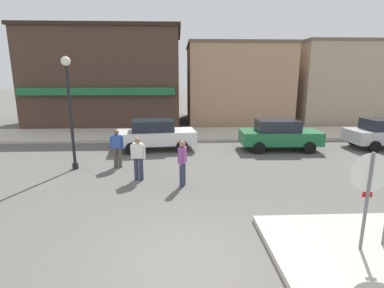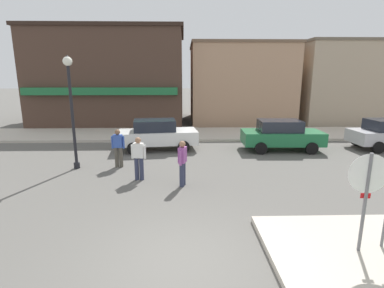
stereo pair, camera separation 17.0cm
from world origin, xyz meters
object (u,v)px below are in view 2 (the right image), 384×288
at_px(parked_car_nearest, 157,134).
at_px(pedestrian_kerb_side, 182,162).
at_px(stop_sign, 367,190).
at_px(pedestrian_crossing_near, 139,157).
at_px(lamp_post, 71,97).
at_px(pedestrian_crossing_far, 118,147).
at_px(parked_car_second, 281,135).

distance_m(parked_car_nearest, pedestrian_kerb_side, 5.42).
relative_size(stop_sign, pedestrian_crossing_near, 1.43).
distance_m(lamp_post, pedestrian_crossing_near, 3.80).
height_order(parked_car_nearest, pedestrian_crossing_far, pedestrian_crossing_far).
bearing_deg(stop_sign, parked_car_second, 82.22).
bearing_deg(pedestrian_crossing_near, stop_sign, -42.70).
distance_m(pedestrian_crossing_near, pedestrian_crossing_far, 1.93).
bearing_deg(parked_car_nearest, pedestrian_crossing_far, -114.38).
xyz_separation_m(parked_car_second, pedestrian_crossing_far, (-7.72, -2.68, 0.06)).
bearing_deg(parked_car_nearest, pedestrian_crossing_near, -93.42).
xyz_separation_m(stop_sign, parked_car_second, (1.26, 9.24, -0.71)).
bearing_deg(pedestrian_crossing_far, pedestrian_crossing_near, -55.93).
bearing_deg(pedestrian_crossing_near, pedestrian_crossing_far, 124.07).
distance_m(parked_car_second, pedestrian_crossing_far, 8.17).
relative_size(lamp_post, parked_car_nearest, 1.09).
relative_size(stop_sign, pedestrian_crossing_far, 1.43).
distance_m(parked_car_second, pedestrian_kerb_side, 7.05).
distance_m(lamp_post, parked_car_nearest, 4.89).
relative_size(lamp_post, pedestrian_kerb_side, 2.82).
height_order(parked_car_nearest, pedestrian_crossing_near, pedestrian_crossing_near).
xyz_separation_m(stop_sign, pedestrian_kerb_side, (-3.77, 4.30, -0.65)).
xyz_separation_m(pedestrian_crossing_far, pedestrian_kerb_side, (2.69, -2.26, 0.00)).
xyz_separation_m(stop_sign, parked_car_nearest, (-5.10, 9.56, -0.71)).
relative_size(parked_car_second, pedestrian_crossing_far, 2.51).
bearing_deg(parked_car_second, parked_car_nearest, 177.13).
relative_size(parked_car_second, pedestrian_crossing_near, 2.51).
xyz_separation_m(lamp_post, parked_car_nearest, (3.08, 3.12, -2.15)).
bearing_deg(pedestrian_kerb_side, parked_car_nearest, 104.17).
bearing_deg(pedestrian_kerb_side, stop_sign, -48.76).
xyz_separation_m(parked_car_nearest, parked_car_second, (6.36, -0.32, 0.00)).
relative_size(stop_sign, pedestrian_kerb_side, 1.43).
distance_m(parked_car_nearest, pedestrian_crossing_far, 3.29).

